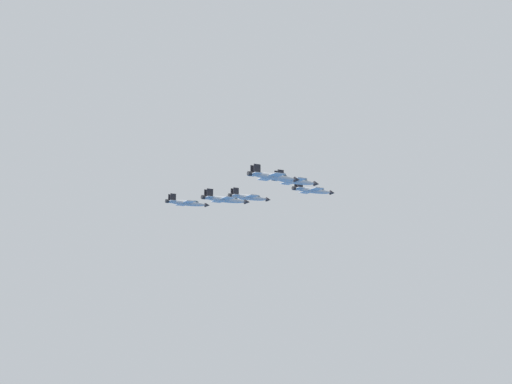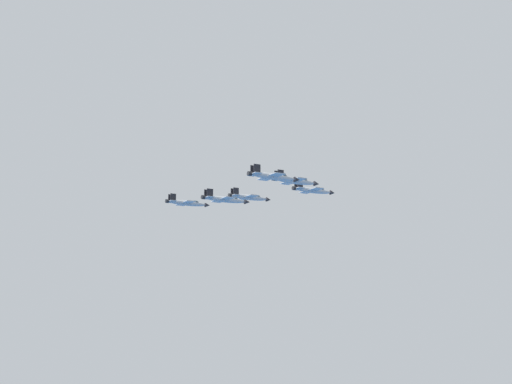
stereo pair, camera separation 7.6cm
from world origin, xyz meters
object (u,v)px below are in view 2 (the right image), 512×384
at_px(jet_left_outer, 187,203).
at_px(jet_slot_rear, 225,199).
at_px(jet_lead, 313,190).
at_px(jet_right_wingman, 295,181).
at_px(jet_right_outer, 273,176).
at_px(jet_left_wingman, 249,197).

distance_m(jet_left_outer, jet_slot_rear, 28.58).
bearing_deg(jet_slot_rear, jet_lead, -0.61).
distance_m(jet_right_wingman, jet_right_outer, 22.15).
distance_m(jet_lead, jet_right_outer, 44.06).
relative_size(jet_lead, jet_slot_rear, 1.01).
height_order(jet_right_wingman, jet_slot_rear, jet_right_wingman).
bearing_deg(jet_lead, jet_slot_rear, -179.23).
relative_size(jet_lead, jet_left_outer, 1.02).
xyz_separation_m(jet_lead, jet_left_wingman, (-13.89, -16.95, -1.64)).
height_order(jet_right_wingman, jet_left_outer, jet_right_wingman).
distance_m(jet_left_wingman, jet_right_wingman, 28.39).
distance_m(jet_right_outer, jet_slot_rear, 28.44).
height_order(jet_lead, jet_slot_rear, jet_lead).
bearing_deg(jet_right_outer, jet_lead, 40.57).
relative_size(jet_left_wingman, jet_right_wingman, 0.98).
xyz_separation_m(jet_lead, jet_left_outer, (-27.79, -33.89, -2.93)).
distance_m(jet_lead, jet_slot_rear, 33.98).
bearing_deg(jet_left_wingman, jet_right_wingman, -90.89).
bearing_deg(jet_left_outer, jet_left_wingman, -40.78).
height_order(jet_lead, jet_left_wingman, jet_lead).
relative_size(jet_right_wingman, jet_slot_rear, 1.01).
bearing_deg(jet_left_wingman, jet_left_outer, 138.74).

